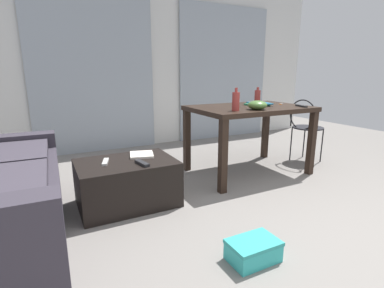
# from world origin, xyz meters

# --- Properties ---
(ground_plane) EXTENTS (8.50, 8.50, 0.00)m
(ground_plane) POSITION_xyz_m (0.00, 1.37, 0.00)
(ground_plane) COLOR gray
(wall_back) EXTENTS (5.82, 0.10, 2.59)m
(wall_back) POSITION_xyz_m (0.00, 3.54, 1.30)
(wall_back) COLOR silver
(wall_back) RESTS_ON ground
(curtains) EXTENTS (3.98, 0.03, 2.27)m
(curtains) POSITION_xyz_m (0.00, 3.46, 1.14)
(curtains) COLOR #99A3AD
(curtains) RESTS_ON ground
(coffee_table) EXTENTS (0.84, 0.59, 0.40)m
(coffee_table) POSITION_xyz_m (-1.24, 1.43, 0.20)
(coffee_table) COLOR black
(coffee_table) RESTS_ON ground
(craft_table) EXTENTS (1.31, 0.88, 0.78)m
(craft_table) POSITION_xyz_m (0.27, 1.65, 0.68)
(craft_table) COLOR black
(craft_table) RESTS_ON ground
(wire_chair) EXTENTS (0.39, 0.40, 0.83)m
(wire_chair) POSITION_xyz_m (1.17, 1.63, 0.52)
(wire_chair) COLOR black
(wire_chair) RESTS_ON ground
(bottle_near) EXTENTS (0.08, 0.08, 0.23)m
(bottle_near) POSITION_xyz_m (-0.11, 1.40, 0.88)
(bottle_near) COLOR #99332D
(bottle_near) RESTS_ON craft_table
(bottle_far) EXTENTS (0.07, 0.07, 0.19)m
(bottle_far) POSITION_xyz_m (0.62, 1.95, 0.86)
(bottle_far) COLOR #99332D
(bottle_far) RESTS_ON craft_table
(bowl) EXTENTS (0.20, 0.20, 0.09)m
(bowl) POSITION_xyz_m (0.14, 1.37, 0.83)
(bowl) COLOR #477033
(bowl) RESTS_ON craft_table
(book_stack) EXTENTS (0.26, 0.30, 0.03)m
(book_stack) POSITION_xyz_m (0.41, 1.67, 0.80)
(book_stack) COLOR #2D7F56
(book_stack) RESTS_ON craft_table
(tv_remote_on_table) EXTENTS (0.09, 0.19, 0.02)m
(tv_remote_on_table) POSITION_xyz_m (0.75, 1.35, 0.79)
(tv_remote_on_table) COLOR #232326
(tv_remote_on_table) RESTS_ON craft_table
(scissors) EXTENTS (0.11, 0.09, 0.00)m
(scissors) POSITION_xyz_m (0.75, 1.66, 0.79)
(scissors) COLOR #9EA0A5
(scissors) RESTS_ON craft_table
(tv_remote_primary) EXTENTS (0.09, 0.19, 0.02)m
(tv_remote_primary) POSITION_xyz_m (-1.41, 1.46, 0.41)
(tv_remote_primary) COLOR #B7B7B2
(tv_remote_primary) RESTS_ON coffee_table
(tv_remote_secondary) EXTENTS (0.08, 0.19, 0.03)m
(tv_remote_secondary) POSITION_xyz_m (-1.14, 1.27, 0.42)
(tv_remote_secondary) COLOR #232326
(tv_remote_secondary) RESTS_ON coffee_table
(magazine) EXTENTS (0.26, 0.27, 0.02)m
(magazine) POSITION_xyz_m (-1.06, 1.54, 0.41)
(magazine) COLOR silver
(magazine) RESTS_ON coffee_table
(shoebox) EXTENTS (0.32, 0.21, 0.14)m
(shoebox) POSITION_xyz_m (-0.76, 0.26, 0.07)
(shoebox) COLOR #33B2AD
(shoebox) RESTS_ON ground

